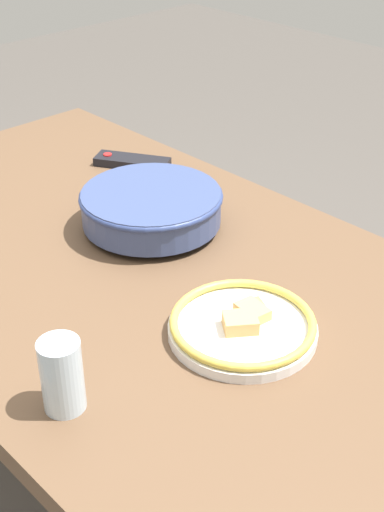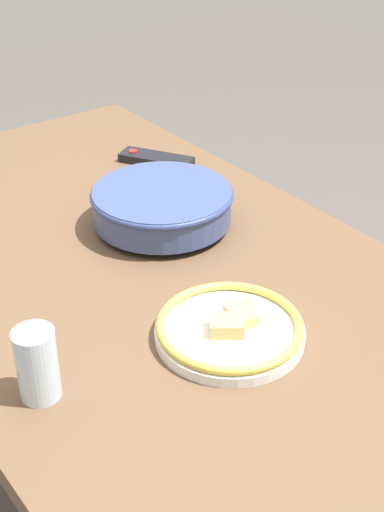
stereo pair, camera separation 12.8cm
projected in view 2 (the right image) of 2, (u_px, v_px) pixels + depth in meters
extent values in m
cube|color=brown|center=(131.00, 264.00, 1.37)|extent=(1.46, 0.84, 0.04)
cylinder|color=brown|center=(116.00, 239.00, 2.20)|extent=(0.06, 0.06, 0.72)
cylinder|color=#384775|center=(163.00, 222.00, 1.45)|extent=(0.13, 0.13, 0.01)
cylinder|color=#384775|center=(162.00, 205.00, 1.43)|extent=(0.28, 0.28, 0.07)
cylinder|color=#B75B23|center=(162.00, 207.00, 1.43)|extent=(0.25, 0.25, 0.06)
torus|color=navy|center=(162.00, 194.00, 1.42)|extent=(0.29, 0.29, 0.01)
cylinder|color=white|center=(230.00, 333.00, 1.14)|extent=(0.24, 0.24, 0.02)
torus|color=gold|center=(230.00, 325.00, 1.13)|extent=(0.24, 0.24, 0.01)
cube|color=tan|center=(244.00, 313.00, 1.16)|extent=(0.05, 0.05, 0.02)
cube|color=tan|center=(241.00, 315.00, 1.15)|extent=(0.06, 0.05, 0.02)
cube|color=tan|center=(227.00, 326.00, 1.12)|extent=(0.07, 0.07, 0.02)
cube|color=black|center=(156.00, 159.00, 1.71)|extent=(0.18, 0.14, 0.02)
cylinder|color=red|center=(133.00, 151.00, 1.73)|extent=(0.02, 0.02, 0.00)
cylinder|color=silver|center=(37.00, 364.00, 1.00)|extent=(0.06, 0.06, 0.11)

